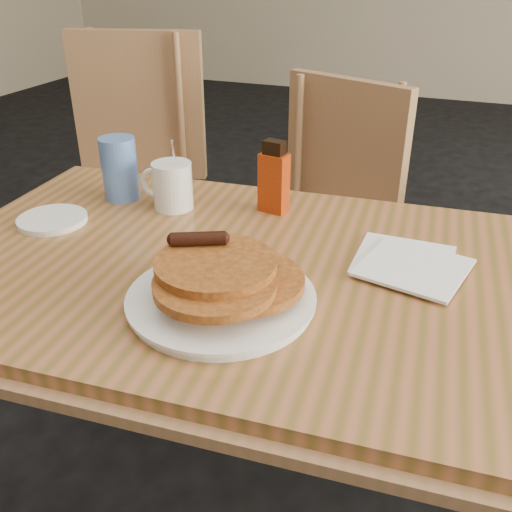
{
  "coord_description": "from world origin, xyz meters",
  "views": [
    {
      "loc": [
        0.35,
        -0.77,
        1.26
      ],
      "look_at": [
        0.04,
        0.03,
        0.8
      ],
      "focal_mm": 40.0,
      "sensor_mm": 36.0,
      "label": 1
    }
  ],
  "objects_px": {
    "chair_main_far": "(333,210)",
    "chair_wall_extra": "(126,159)",
    "pancake_plate": "(221,288)",
    "main_table": "(226,281)",
    "coffee_mug": "(171,185)",
    "blue_tumbler": "(120,169)",
    "syrup_bottle": "(274,179)"
  },
  "relations": [
    {
      "from": "chair_main_far",
      "to": "pancake_plate",
      "type": "distance_m",
      "value": 0.9
    },
    {
      "from": "syrup_bottle",
      "to": "blue_tumbler",
      "type": "relative_size",
      "value": 1.11
    },
    {
      "from": "blue_tumbler",
      "to": "syrup_bottle",
      "type": "bearing_deg",
      "value": 9.21
    },
    {
      "from": "main_table",
      "to": "pancake_plate",
      "type": "height_order",
      "value": "pancake_plate"
    },
    {
      "from": "syrup_bottle",
      "to": "pancake_plate",
      "type": "bearing_deg",
      "value": -73.12
    },
    {
      "from": "pancake_plate",
      "to": "main_table",
      "type": "bearing_deg",
      "value": 111.4
    },
    {
      "from": "main_table",
      "to": "pancake_plate",
      "type": "xyz_separation_m",
      "value": [
        0.05,
        -0.14,
        0.07
      ]
    },
    {
      "from": "chair_main_far",
      "to": "syrup_bottle",
      "type": "xyz_separation_m",
      "value": [
        -0.02,
        -0.49,
        0.27
      ]
    },
    {
      "from": "coffee_mug",
      "to": "syrup_bottle",
      "type": "distance_m",
      "value": 0.23
    },
    {
      "from": "chair_wall_extra",
      "to": "syrup_bottle",
      "type": "bearing_deg",
      "value": -50.95
    },
    {
      "from": "chair_wall_extra",
      "to": "coffee_mug",
      "type": "relative_size",
      "value": 6.3
    },
    {
      "from": "pancake_plate",
      "to": "syrup_bottle",
      "type": "height_order",
      "value": "syrup_bottle"
    },
    {
      "from": "pancake_plate",
      "to": "syrup_bottle",
      "type": "bearing_deg",
      "value": 97.19
    },
    {
      "from": "main_table",
      "to": "chair_main_far",
      "type": "height_order",
      "value": "chair_main_far"
    },
    {
      "from": "chair_wall_extra",
      "to": "blue_tumbler",
      "type": "xyz_separation_m",
      "value": [
        0.38,
        -0.58,
        0.21
      ]
    },
    {
      "from": "main_table",
      "to": "coffee_mug",
      "type": "bearing_deg",
      "value": 138.79
    },
    {
      "from": "coffee_mug",
      "to": "syrup_bottle",
      "type": "relative_size",
      "value": 1.03
    },
    {
      "from": "chair_wall_extra",
      "to": "main_table",
      "type": "bearing_deg",
      "value": -62.09
    },
    {
      "from": "chair_main_far",
      "to": "coffee_mug",
      "type": "distance_m",
      "value": 0.65
    },
    {
      "from": "syrup_bottle",
      "to": "chair_wall_extra",
      "type": "bearing_deg",
      "value": 154.0
    },
    {
      "from": "chair_wall_extra",
      "to": "pancake_plate",
      "type": "xyz_separation_m",
      "value": [
        0.78,
        -0.91,
        0.17
      ]
    },
    {
      "from": "chair_main_far",
      "to": "coffee_mug",
      "type": "bearing_deg",
      "value": -91.57
    },
    {
      "from": "chair_wall_extra",
      "to": "pancake_plate",
      "type": "relative_size",
      "value": 3.34
    },
    {
      "from": "chair_wall_extra",
      "to": "coffee_mug",
      "type": "distance_m",
      "value": 0.8
    },
    {
      "from": "coffee_mug",
      "to": "chair_wall_extra",
      "type": "bearing_deg",
      "value": 144.74
    },
    {
      "from": "main_table",
      "to": "coffee_mug",
      "type": "relative_size",
      "value": 7.48
    },
    {
      "from": "chair_main_far",
      "to": "main_table",
      "type": "bearing_deg",
      "value": -70.39
    },
    {
      "from": "main_table",
      "to": "syrup_bottle",
      "type": "height_order",
      "value": "syrup_bottle"
    },
    {
      "from": "chair_wall_extra",
      "to": "pancake_plate",
      "type": "bearing_deg",
      "value": -64.7
    },
    {
      "from": "chair_main_far",
      "to": "chair_wall_extra",
      "type": "xyz_separation_m",
      "value": [
        -0.75,
        0.04,
        0.06
      ]
    },
    {
      "from": "main_table",
      "to": "chair_main_far",
      "type": "relative_size",
      "value": 1.31
    },
    {
      "from": "syrup_bottle",
      "to": "blue_tumbler",
      "type": "height_order",
      "value": "syrup_bottle"
    }
  ]
}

